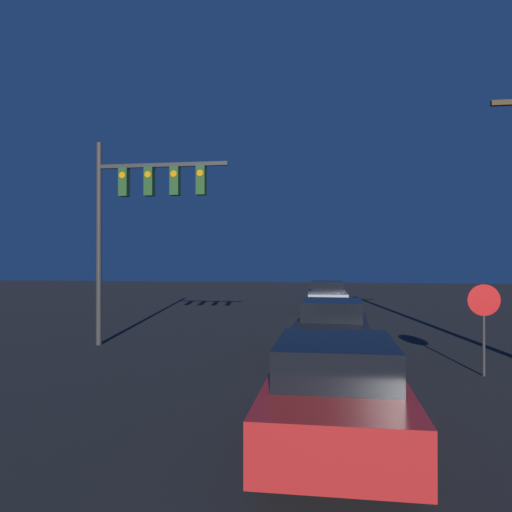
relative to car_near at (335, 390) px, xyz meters
name	(u,v)px	position (x,y,z in m)	size (l,w,h in m)	color
car_near	(335,390)	(0.00, 0.00, 0.00)	(2.00, 4.89, 1.57)	#B21E1E
car_mid	(332,328)	(-0.02, 6.64, 0.00)	(2.13, 4.95, 1.57)	black
car_far	(327,296)	(-0.24, 19.09, 0.00)	(2.08, 4.93, 1.57)	#99999E
traffic_signal_mast	(138,203)	(-6.08, 7.53, 3.70)	(4.28, 0.30, 6.45)	#2D2D2D
stop_sign	(484,312)	(3.46, 4.83, 0.70)	(0.74, 0.07, 2.14)	#2D2D2D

